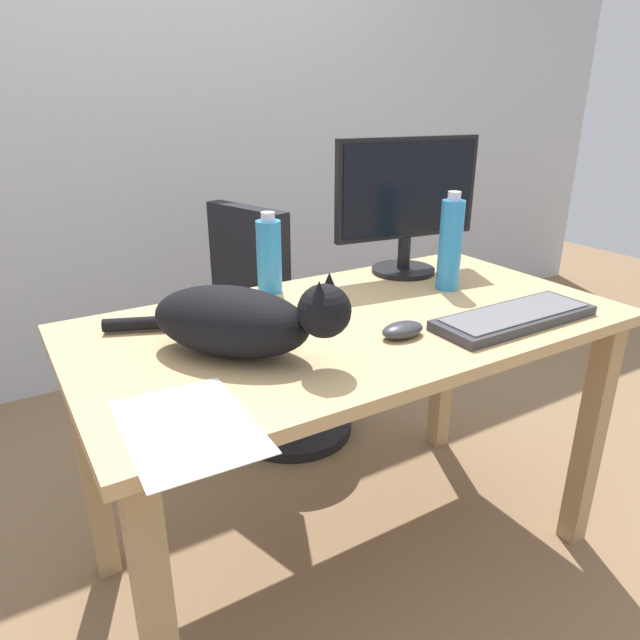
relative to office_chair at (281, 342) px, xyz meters
name	(u,v)px	position (x,y,z in m)	size (l,w,h in m)	color
ground_plane	(348,552)	(-0.14, -0.67, -0.41)	(8.00, 8.00, 0.00)	#846647
back_wall	(154,92)	(-0.14, 0.89, 0.89)	(6.00, 0.04, 2.60)	silver
desk	(353,359)	(-0.14, -0.67, 0.23)	(1.38, 0.73, 0.76)	tan
office_chair	(281,342)	(0.00, 0.00, 0.00)	(0.50, 0.48, 0.94)	black
monitor	(407,201)	(0.23, -0.42, 0.57)	(0.48, 0.20, 0.41)	black
keyboard	(514,317)	(0.19, -0.90, 0.36)	(0.44, 0.15, 0.03)	#333338
cat	(240,320)	(-0.47, -0.72, 0.43)	(0.41, 0.50, 0.20)	black
computer_mouse	(403,330)	(-0.11, -0.83, 0.36)	(0.11, 0.06, 0.04)	#333338
paper_sheet	(188,427)	(-0.66, -0.95, 0.35)	(0.21, 0.30, 0.00)	white
water_bottle	(450,244)	(0.23, -0.61, 0.48)	(0.07, 0.07, 0.28)	#2D8CD1
spray_bottle	(269,256)	(-0.22, -0.37, 0.45)	(0.07, 0.07, 0.23)	#2D8CD1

